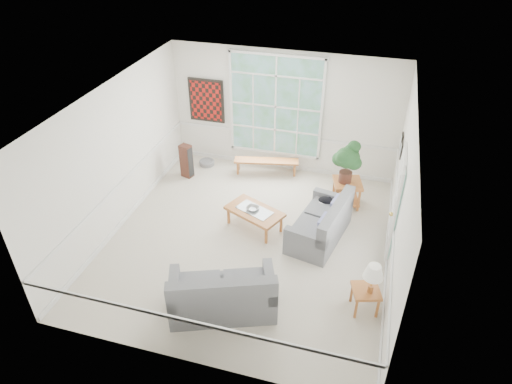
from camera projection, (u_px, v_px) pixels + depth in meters
floor at (249, 239)px, 9.30m from camera, size 5.50×6.00×0.01m
ceiling at (247, 101)px, 7.62m from camera, size 5.50×6.00×0.02m
wall_back at (284, 113)px, 10.85m from camera, size 5.50×0.02×3.00m
wall_front at (183, 292)px, 6.06m from camera, size 5.50×0.02×3.00m
wall_left at (116, 157)px, 9.08m from camera, size 0.02×6.00×3.00m
wall_right at (401, 200)px, 7.84m from camera, size 0.02×6.00×3.00m
window_back at (276, 106)px, 10.78m from camera, size 2.30×0.08×2.40m
entry_door at (395, 202)px, 8.58m from camera, size 0.08×0.90×2.10m
door_sidelight at (395, 217)px, 8.02m from camera, size 0.08×0.26×1.90m
wall_art at (206, 101)px, 11.20m from camera, size 0.90×0.06×1.10m
wall_frame_near at (401, 150)px, 9.21m from camera, size 0.04×0.26×0.32m
wall_frame_far at (401, 141)px, 9.53m from camera, size 0.04×0.26×0.32m
loveseat_right at (320, 220)px, 9.11m from camera, size 1.18×1.79×0.89m
loveseat_front at (222, 288)px, 7.53m from camera, size 1.95×1.47×0.94m
coffee_table at (255, 219)px, 9.51m from camera, size 1.33×1.06×0.44m
pewter_bowl at (253, 208)px, 9.39m from camera, size 0.37×0.37×0.07m
window_bench at (266, 167)px, 11.34m from camera, size 1.61×0.63×0.37m
end_table at (346, 193)px, 10.15m from camera, size 0.74×0.74×0.60m
houseplant at (347, 162)px, 9.72m from camera, size 0.66×0.66×0.97m
side_table at (365, 299)px, 7.64m from camera, size 0.56×0.56×0.46m
table_lamp at (372, 279)px, 7.33m from camera, size 0.34×0.34×0.57m
pet_bed at (207, 163)px, 11.75m from camera, size 0.46×0.46×0.12m
floor_speaker at (186, 161)px, 11.09m from camera, size 0.31×0.28×0.85m
cat at (326, 200)px, 9.53m from camera, size 0.37×0.31×0.15m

